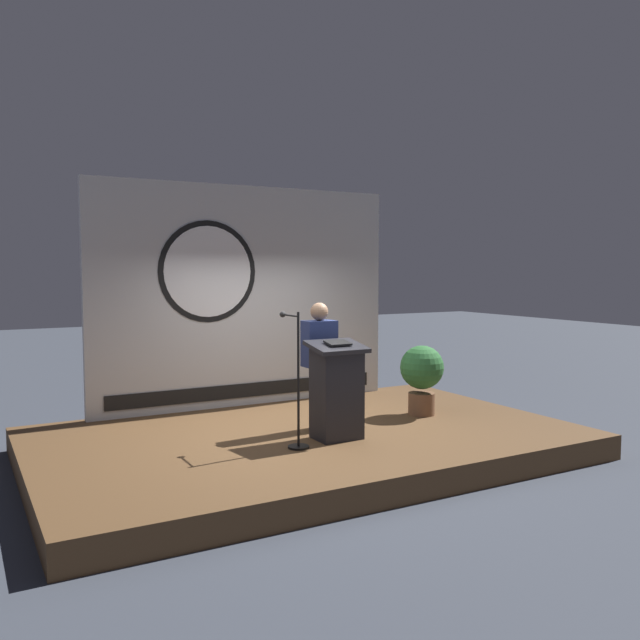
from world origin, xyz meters
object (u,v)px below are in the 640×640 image
at_px(podium, 337,390).
at_px(speaker_person, 319,365).
at_px(potted_plant, 422,373).
at_px(microphone_stand, 296,399).

height_order(podium, speaker_person, speaker_person).
relative_size(podium, speaker_person, 0.74).
distance_m(podium, speaker_person, 0.53).
relative_size(speaker_person, potted_plant, 1.66).
height_order(speaker_person, potted_plant, speaker_person).
height_order(speaker_person, microphone_stand, speaker_person).
bearing_deg(microphone_stand, speaker_person, 43.11).
height_order(podium, potted_plant, podium).
relative_size(speaker_person, microphone_stand, 1.04).
distance_m(podium, microphone_stand, 0.59).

